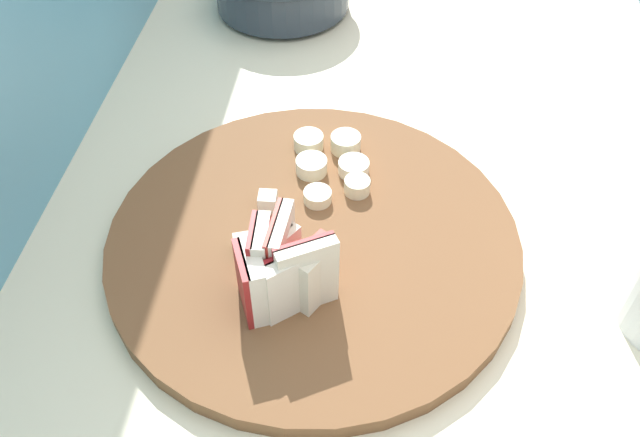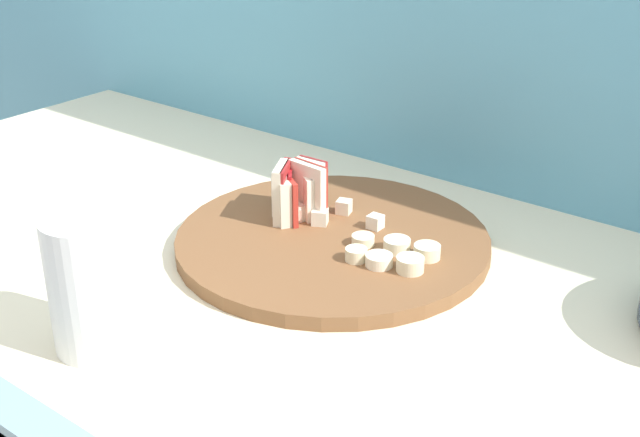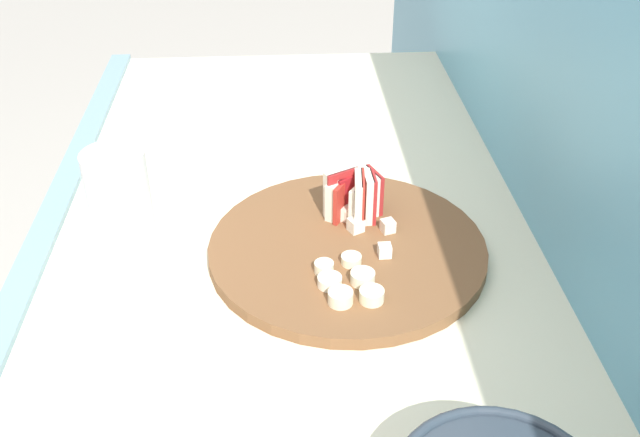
% 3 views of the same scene
% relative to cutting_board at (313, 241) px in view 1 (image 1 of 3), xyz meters
% --- Properties ---
extents(tile_backsplash, '(2.40, 0.04, 1.44)m').
position_rel_cutting_board_xyz_m(tile_backsplash, '(-0.06, 0.27, -0.16)').
color(tile_backsplash, '#5BA3C1').
rests_on(tile_backsplash, ground).
extents(cutting_board, '(0.35, 0.35, 0.02)m').
position_rel_cutting_board_xyz_m(cutting_board, '(0.00, 0.00, 0.00)').
color(cutting_board, brown).
rests_on(cutting_board, tiled_countertop).
extents(apple_wedge_fan, '(0.08, 0.08, 0.07)m').
position_rel_cutting_board_xyz_m(apple_wedge_fan, '(-0.07, 0.02, 0.04)').
color(apple_wedge_fan, '#A32323').
rests_on(apple_wedge_fan, cutting_board).
extents(apple_dice_pile, '(0.10, 0.07, 0.02)m').
position_rel_cutting_board_xyz_m(apple_dice_pile, '(-0.03, 0.02, 0.02)').
color(apple_dice_pile, '#EFE5CC').
rests_on(apple_dice_pile, cutting_board).
extents(banana_slice_rows, '(0.10, 0.08, 0.02)m').
position_rel_cutting_board_xyz_m(banana_slice_rows, '(0.09, -0.01, 0.02)').
color(banana_slice_rows, beige).
rests_on(banana_slice_rows, cutting_board).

